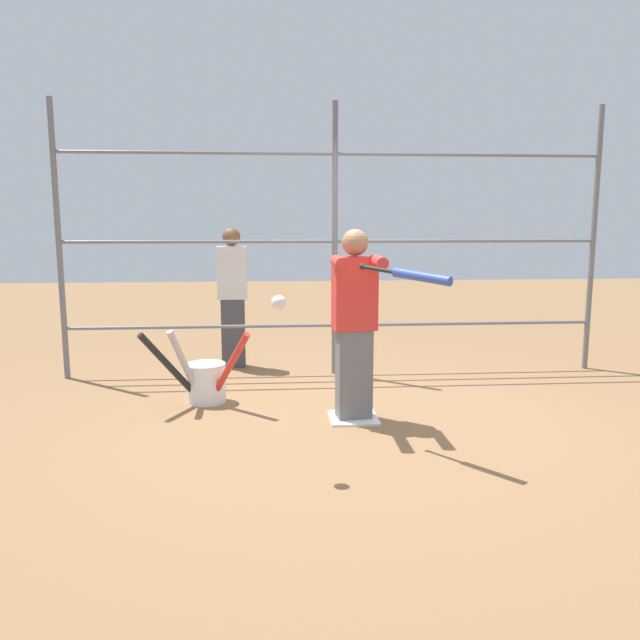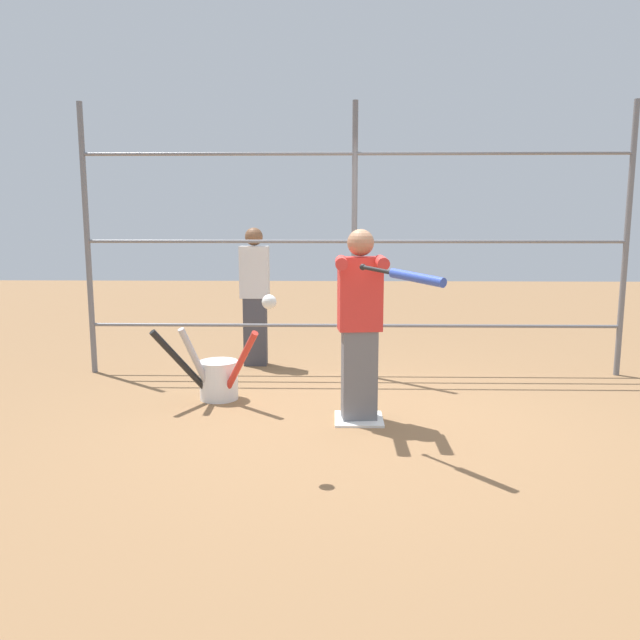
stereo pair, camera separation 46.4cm
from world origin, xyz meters
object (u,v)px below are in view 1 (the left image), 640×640
Objects in this scene: baseball_bat_swinging at (413,275)px; bystander_behind_fence at (233,295)px; batter at (355,319)px; softball_in_flight at (279,303)px; bat_bucket at (205,380)px.

bystander_behind_fence reaches higher than baseball_bat_swinging.
softball_in_flight is (0.63, 1.01, 0.27)m from batter.
bat_bucket is (0.66, -1.59, -0.91)m from softball_in_flight.
bystander_behind_fence is at bearing -97.26° from bat_bucket.
batter is 16.43× the size of softball_in_flight.
batter is 0.93m from baseball_bat_swinging.
bat_bucket is at bearing 82.74° from bystander_behind_fence.
softball_in_flight is 1.95m from bat_bucket.
baseball_bat_swinging is 0.96m from softball_in_flight.
bat_bucket is (1.59, -1.36, -1.06)m from baseball_bat_swinging.
batter is at bearing 118.92° from bystander_behind_fence.
baseball_bat_swinging reaches higher than bat_bucket.
bystander_behind_fence reaches higher than softball_in_flight.
baseball_bat_swinging is 0.42× the size of bystander_behind_fence.
softball_in_flight is 0.06× the size of bystander_behind_fence.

